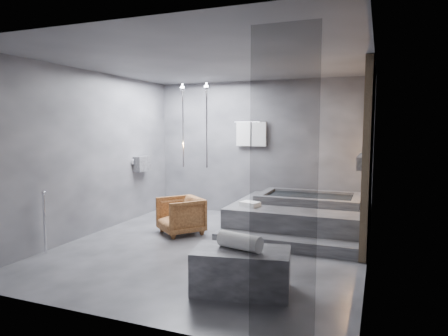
% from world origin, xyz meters
% --- Properties ---
extents(room, '(5.00, 5.04, 2.82)m').
position_xyz_m(room, '(0.40, 0.24, 1.73)').
color(room, '#303032').
rests_on(room, ground).
extents(tub_deck, '(2.20, 2.00, 0.50)m').
position_xyz_m(tub_deck, '(1.05, 1.45, 0.25)').
color(tub_deck, '#353538').
rests_on(tub_deck, ground).
extents(tub_step, '(2.20, 0.36, 0.18)m').
position_xyz_m(tub_step, '(1.05, 0.27, 0.09)').
color(tub_step, '#353538').
rests_on(tub_step, ground).
extents(concrete_bench, '(1.16, 0.77, 0.48)m').
position_xyz_m(concrete_bench, '(0.96, -1.43, 0.24)').
color(concrete_bench, '#38383B').
rests_on(concrete_bench, ground).
extents(driftwood_chair, '(0.97, 0.97, 0.64)m').
position_xyz_m(driftwood_chair, '(-0.83, 0.52, 0.32)').
color(driftwood_chair, '#4E2A13').
rests_on(driftwood_chair, ground).
extents(rolled_towel, '(0.54, 0.31, 0.18)m').
position_xyz_m(rolled_towel, '(0.94, -1.43, 0.58)').
color(rolled_towel, white).
rests_on(rolled_towel, concrete_bench).
extents(deck_towel, '(0.36, 0.30, 0.08)m').
position_xyz_m(deck_towel, '(0.33, 0.85, 0.54)').
color(deck_towel, white).
rests_on(deck_towel, tub_deck).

